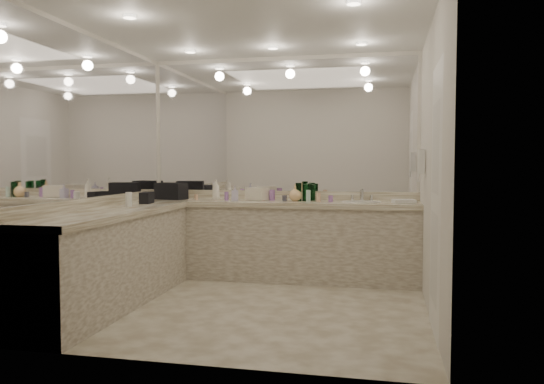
% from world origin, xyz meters
% --- Properties ---
extents(floor, '(3.20, 3.20, 0.00)m').
position_xyz_m(floor, '(0.00, 0.00, 0.00)').
color(floor, beige).
rests_on(floor, ground).
extents(ceiling, '(3.20, 3.20, 0.00)m').
position_xyz_m(ceiling, '(0.00, 0.00, 2.60)').
color(ceiling, white).
rests_on(ceiling, floor).
extents(wall_back, '(3.20, 0.02, 2.60)m').
position_xyz_m(wall_back, '(0.00, 1.50, 1.30)').
color(wall_back, silver).
rests_on(wall_back, floor).
extents(wall_left, '(0.02, 3.00, 2.60)m').
position_xyz_m(wall_left, '(-1.60, 0.00, 1.30)').
color(wall_left, silver).
rests_on(wall_left, floor).
extents(wall_right, '(0.02, 3.00, 2.60)m').
position_xyz_m(wall_right, '(1.60, 0.00, 1.30)').
color(wall_right, silver).
rests_on(wall_right, floor).
extents(vanity_back_base, '(3.20, 0.60, 0.84)m').
position_xyz_m(vanity_back_base, '(0.00, 1.20, 0.42)').
color(vanity_back_base, beige).
rests_on(vanity_back_base, floor).
extents(vanity_back_top, '(3.20, 0.64, 0.06)m').
position_xyz_m(vanity_back_top, '(0.00, 1.19, 0.87)').
color(vanity_back_top, beige).
rests_on(vanity_back_top, vanity_back_base).
extents(vanity_left_base, '(0.60, 2.40, 0.84)m').
position_xyz_m(vanity_left_base, '(-1.30, -0.30, 0.42)').
color(vanity_left_base, beige).
rests_on(vanity_left_base, floor).
extents(vanity_left_top, '(0.64, 2.42, 0.06)m').
position_xyz_m(vanity_left_top, '(-1.29, -0.30, 0.87)').
color(vanity_left_top, beige).
rests_on(vanity_left_top, vanity_left_base).
extents(backsplash_back, '(3.20, 0.04, 0.10)m').
position_xyz_m(backsplash_back, '(0.00, 1.48, 0.95)').
color(backsplash_back, beige).
rests_on(backsplash_back, vanity_back_top).
extents(backsplash_left, '(0.04, 3.00, 0.10)m').
position_xyz_m(backsplash_left, '(-1.58, 0.00, 0.95)').
color(backsplash_left, beige).
rests_on(backsplash_left, vanity_left_top).
extents(mirror_back, '(3.12, 0.01, 1.55)m').
position_xyz_m(mirror_back, '(0.00, 1.49, 1.77)').
color(mirror_back, white).
rests_on(mirror_back, wall_back).
extents(mirror_left, '(0.01, 2.92, 1.55)m').
position_xyz_m(mirror_left, '(-1.59, 0.00, 1.77)').
color(mirror_left, white).
rests_on(mirror_left, wall_left).
extents(sink, '(0.44, 0.44, 0.03)m').
position_xyz_m(sink, '(0.95, 1.20, 0.90)').
color(sink, white).
rests_on(sink, vanity_back_top).
extents(faucet, '(0.24, 0.16, 0.14)m').
position_xyz_m(faucet, '(0.95, 1.41, 0.97)').
color(faucet, silver).
rests_on(faucet, vanity_back_top).
extents(wall_phone, '(0.06, 0.10, 0.24)m').
position_xyz_m(wall_phone, '(1.56, 0.70, 1.35)').
color(wall_phone, white).
rests_on(wall_phone, wall_right).
extents(door, '(0.02, 0.82, 2.10)m').
position_xyz_m(door, '(1.59, -0.50, 1.05)').
color(door, white).
rests_on(door, wall_right).
extents(black_toiletry_bag, '(0.38, 0.29, 0.20)m').
position_xyz_m(black_toiletry_bag, '(-1.29, 1.17, 1.00)').
color(black_toiletry_bag, black).
rests_on(black_toiletry_bag, vanity_back_top).
extents(black_bag_spill, '(0.14, 0.24, 0.12)m').
position_xyz_m(black_bag_spill, '(-1.30, 0.53, 0.96)').
color(black_bag_spill, black).
rests_on(black_bag_spill, vanity_left_top).
extents(cream_cosmetic_case, '(0.29, 0.24, 0.14)m').
position_xyz_m(cream_cosmetic_case, '(-0.25, 1.27, 0.97)').
color(cream_cosmetic_case, silver).
rests_on(cream_cosmetic_case, vanity_back_top).
extents(hand_towel, '(0.27, 0.21, 0.04)m').
position_xyz_m(hand_towel, '(1.41, 1.15, 0.92)').
color(hand_towel, white).
rests_on(hand_towel, vanity_back_top).
extents(lotion_left, '(0.06, 0.06, 0.15)m').
position_xyz_m(lotion_left, '(-1.30, 0.12, 0.97)').
color(lotion_left, white).
rests_on(lotion_left, vanity_left_top).
extents(soap_bottle_a, '(0.10, 0.10, 0.24)m').
position_xyz_m(soap_bottle_a, '(-0.75, 1.24, 1.02)').
color(soap_bottle_a, white).
rests_on(soap_bottle_a, vanity_back_top).
extents(soap_bottle_b, '(0.10, 0.10, 0.17)m').
position_xyz_m(soap_bottle_b, '(-0.49, 1.13, 0.99)').
color(soap_bottle_b, '#B5AECA').
rests_on(soap_bottle_b, vanity_back_top).
extents(soap_bottle_c, '(0.17, 0.17, 0.19)m').
position_xyz_m(soap_bottle_c, '(0.21, 1.22, 1.00)').
color(soap_bottle_c, '#F6C685').
rests_on(soap_bottle_c, vanity_back_top).
extents(green_bottle_0, '(0.07, 0.07, 0.21)m').
position_xyz_m(green_bottle_0, '(0.24, 1.22, 1.00)').
color(green_bottle_0, '#0C4F1C').
rests_on(green_bottle_0, vanity_back_top).
extents(green_bottle_1, '(0.07, 0.07, 0.21)m').
position_xyz_m(green_bottle_1, '(0.24, 1.23, 1.00)').
color(green_bottle_1, '#0C4F1C').
rests_on(green_bottle_1, vanity_back_top).
extents(green_bottle_2, '(0.07, 0.07, 0.19)m').
position_xyz_m(green_bottle_2, '(0.34, 1.35, 1.00)').
color(green_bottle_2, '#0C4F1C').
rests_on(green_bottle_2, vanity_back_top).
extents(green_bottle_3, '(0.07, 0.07, 0.19)m').
position_xyz_m(green_bottle_3, '(0.38, 1.35, 0.99)').
color(green_bottle_3, '#0C4F1C').
rests_on(green_bottle_3, vanity_back_top).
extents(green_bottle_4, '(0.06, 0.06, 0.19)m').
position_xyz_m(green_bottle_4, '(0.32, 1.24, 1.00)').
color(green_bottle_4, '#0C4F1C').
rests_on(green_bottle_4, vanity_back_top).
extents(amenity_bottle_0, '(0.04, 0.04, 0.06)m').
position_xyz_m(amenity_bottle_0, '(-0.99, 1.22, 0.93)').
color(amenity_bottle_0, '#E0B28C').
rests_on(amenity_bottle_0, vanity_back_top).
extents(amenity_bottle_1, '(0.05, 0.05, 0.10)m').
position_xyz_m(amenity_bottle_1, '(0.48, 1.15, 0.95)').
color(amenity_bottle_1, '#E0B28C').
rests_on(amenity_bottle_1, vanity_back_top).
extents(amenity_bottle_2, '(0.05, 0.05, 0.07)m').
position_xyz_m(amenity_bottle_2, '(0.62, 1.16, 0.94)').
color(amenity_bottle_2, '#9966B2').
rests_on(amenity_bottle_2, vanity_back_top).
extents(amenity_bottle_3, '(0.05, 0.05, 0.13)m').
position_xyz_m(amenity_bottle_3, '(0.36, 1.19, 0.96)').
color(amenity_bottle_3, silver).
rests_on(amenity_bottle_3, vanity_back_top).
extents(amenity_bottle_4, '(0.04, 0.04, 0.10)m').
position_xyz_m(amenity_bottle_4, '(-0.17, 1.22, 0.95)').
color(amenity_bottle_4, '#E57F66').
rests_on(amenity_bottle_4, vanity_back_top).
extents(amenity_bottle_5, '(0.05, 0.05, 0.10)m').
position_xyz_m(amenity_bottle_5, '(-0.59, 1.14, 0.95)').
color(amenity_bottle_5, '#9966B2').
rests_on(amenity_bottle_5, vanity_back_top).
extents(amenity_bottle_6, '(0.07, 0.07, 0.12)m').
position_xyz_m(amenity_bottle_6, '(-0.08, 1.27, 0.96)').
color(amenity_bottle_6, '#9966B2').
rests_on(amenity_bottle_6, vanity_back_top).
extents(amenity_bottle_7, '(0.06, 0.06, 0.07)m').
position_xyz_m(amenity_bottle_7, '(0.09, 1.19, 0.93)').
color(amenity_bottle_7, '#3F3F4C').
rests_on(amenity_bottle_7, vanity_back_top).
extents(amenity_bottle_8, '(0.05, 0.05, 0.08)m').
position_xyz_m(amenity_bottle_8, '(-1.20, 1.27, 0.94)').
color(amenity_bottle_8, '#E57F66').
rests_on(amenity_bottle_8, vanity_back_top).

